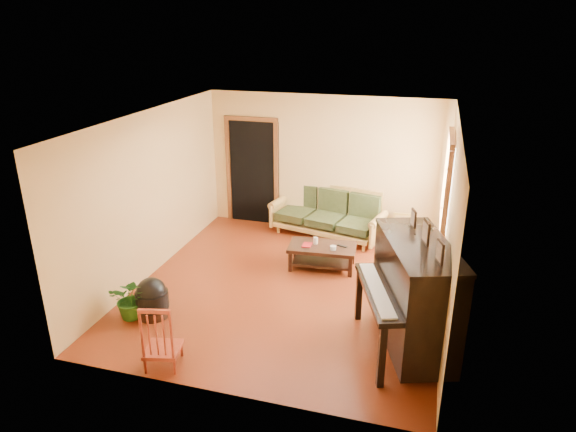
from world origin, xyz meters
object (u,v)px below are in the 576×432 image
(red_chair, at_px, (161,334))
(ceramic_crock, at_px, (435,239))
(potted_plant, at_px, (132,298))
(sofa, at_px, (327,213))
(coffee_table, at_px, (322,257))
(footstool, at_px, (152,302))
(armchair, at_px, (410,267))
(piano, at_px, (414,297))

(red_chair, relative_size, ceramic_crock, 3.25)
(red_chair, bearing_deg, potted_plant, 125.05)
(sofa, bearing_deg, coffee_table, -68.12)
(footstool, bearing_deg, sofa, 63.36)
(ceramic_crock, xyz_separation_m, potted_plant, (-3.97, -3.63, 0.17))
(footstool, bearing_deg, coffee_table, 47.38)
(armchair, bearing_deg, red_chair, -153.21)
(piano, bearing_deg, potted_plant, 166.33)
(red_chair, xyz_separation_m, ceramic_crock, (3.05, 4.45, -0.30))
(sofa, relative_size, red_chair, 2.46)
(sofa, height_order, coffee_table, sofa)
(coffee_table, bearing_deg, ceramic_crock, 38.32)
(coffee_table, height_order, footstool, footstool)
(sofa, height_order, red_chair, sofa)
(sofa, bearing_deg, red_chair, -90.71)
(armchair, xyz_separation_m, footstool, (-3.37, -1.70, -0.18))
(piano, bearing_deg, footstool, 164.89)
(potted_plant, bearing_deg, armchair, 26.51)
(coffee_table, xyz_separation_m, piano, (1.55, -1.87, 0.52))
(sofa, bearing_deg, potted_plant, -106.25)
(sofa, distance_m, piano, 3.66)
(armchair, height_order, red_chair, red_chair)
(piano, relative_size, potted_plant, 2.74)
(footstool, xyz_separation_m, potted_plant, (-0.25, -0.11, 0.08))
(sofa, bearing_deg, ceramic_crock, 15.22)
(footstool, height_order, red_chair, red_chair)
(piano, xyz_separation_m, potted_plant, (-3.73, -0.34, -0.42))
(potted_plant, bearing_deg, footstool, 24.07)
(sofa, xyz_separation_m, red_chair, (-1.05, -4.36, -0.02))
(sofa, xyz_separation_m, armchair, (1.65, -1.74, -0.05))
(footstool, xyz_separation_m, ceramic_crock, (3.73, 3.52, -0.08))
(piano, distance_m, red_chair, 3.05)
(piano, height_order, ceramic_crock, piano)
(piano, xyz_separation_m, red_chair, (-2.81, -1.16, -0.29))
(potted_plant, bearing_deg, piano, 5.25)
(coffee_table, bearing_deg, potted_plant, -134.60)
(sofa, height_order, piano, piano)
(ceramic_crock, bearing_deg, sofa, -177.60)
(footstool, bearing_deg, ceramic_crock, 43.36)
(sofa, relative_size, armchair, 2.65)
(footstool, distance_m, potted_plant, 0.28)
(sofa, height_order, ceramic_crock, sofa)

